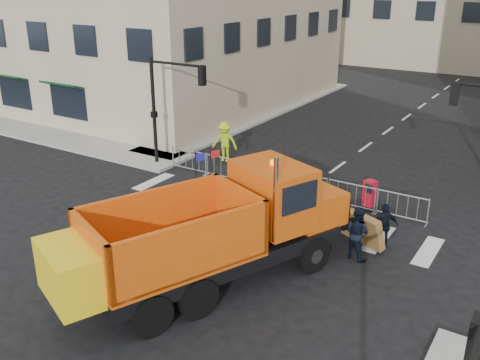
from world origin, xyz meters
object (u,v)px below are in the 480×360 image
Objects in this scene: plow_truck at (210,231)px; worker at (225,142)px; cop_a at (325,222)px; cop_b at (357,233)px; newspaper_box at (370,193)px; cop_c at (384,226)px.

worker is at bearing 54.44° from plow_truck.
cop_a is 1.04× the size of cop_b.
plow_truck is 11.50m from worker.
plow_truck reaches higher than newspaper_box.
newspaper_box is (8.18, -1.54, -0.47)m from worker.
cop_c is (3.70, 5.31, -1.05)m from plow_truck.
cop_a is 1.24m from cop_b.
cop_a is at bearing -49.11° from worker.
cop_a is 1.79× the size of newspaper_box.
plow_truck reaches higher than cop_c.
worker is (-9.21, 5.73, 0.23)m from cop_b.
newspaper_box is (-1.56, 2.90, -0.12)m from cop_c.
cop_b is 4.31m from newspaper_box.
worker is at bearing -13.59° from cop_b.
cop_b is 1.71× the size of newspaper_box.
newspaper_box is at bearing -24.83° from worker.
worker is at bearing -173.14° from newspaper_box.
worker is at bearing -79.86° from cop_a.
cop_a is at bearing 11.56° from cop_b.
cop_c is 3.30m from newspaper_box.
newspaper_box is (2.14, 8.22, -1.17)m from plow_truck.
worker reaches higher than cop_c.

